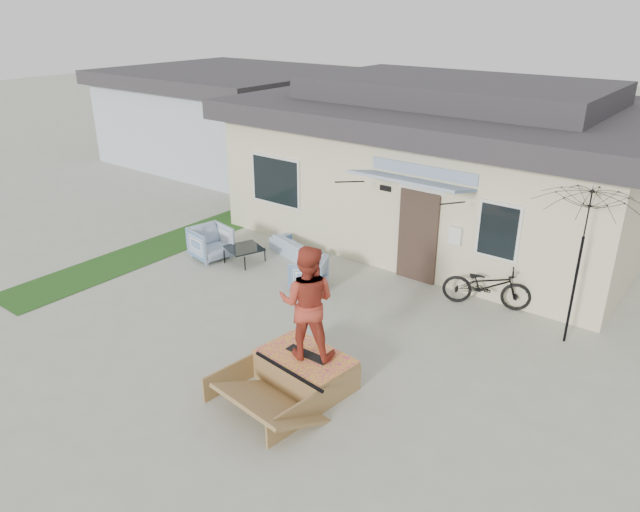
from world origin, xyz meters
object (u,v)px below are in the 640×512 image
Objects in this scene: coffee_table at (245,255)px; patio_umbrella at (580,255)px; loveseat at (295,244)px; armchair_right at (308,271)px; skate_ramp at (306,369)px; armchair_left at (211,241)px; bicycle at (487,281)px; skateboard at (308,354)px; skater at (307,301)px.

patio_umbrella is (7.33, 1.01, 1.56)m from coffee_table.
coffee_table is 0.35× the size of patio_umbrella.
loveseat is 1.85m from armchair_right.
loveseat is 0.76× the size of skate_ramp.
armchair_left is 8.37m from patio_umbrella.
bicycle reaches higher than skateboard.
armchair_left is 6.64m from bicycle.
loveseat is at bearing -36.47° from armchair_left.
skater is (5.15, -2.60, 1.06)m from armchair_left.
patio_umbrella is (1.76, -0.42, 1.17)m from bicycle.
bicycle is at bearing -159.31° from loveseat.
bicycle is 4.62m from skater.
bicycle is 0.82× the size of patio_umbrella.
bicycle is (4.86, 0.35, 0.27)m from loveseat.
loveseat is 2.08m from armchair_left.
bicycle is 0.94× the size of skater.
coffee_table is at bearing 145.99° from skateboard.
skate_ramp is at bearing 56.90° from skater.
armchair_left is at bearing 153.24° from skateboard.
armchair_left reaches higher than loveseat.
armchair_left is 1.12× the size of skateboard.
loveseat reaches higher than skateboard.
armchair_left is 5.79m from skate_ramp.
skateboard is 0.98m from skater.
patio_umbrella is at bearing 78.43° from armchair_right.
coffee_table is at bearing 84.53° from bicycle.
armchair_left is at bearing 58.94° from loveseat.
bicycle reaches higher than armchair_left.
skate_ramp reaches higher than coffee_table.
coffee_table is 5.38m from skater.
armchair_left is 2.94m from armchair_right.
armchair_left is (-1.54, -1.40, 0.14)m from loveseat.
armchair_right is at bearing -167.66° from patio_umbrella.
skater is at bearing 14.58° from armchair_right.
bicycle is at bearing -132.48° from skater.
skate_ramp is at bearing 144.20° from bicycle.
skateboard is (0.01, 0.05, 0.28)m from skate_ramp.
skater is (4.32, -2.92, 1.32)m from coffee_table.
coffee_table is 5.24m from skate_ramp.
skateboard reaches higher than coffee_table.
armchair_left reaches higher than armchair_right.
loveseat is at bearing 132.12° from skateboard.
loveseat is at bearing 56.84° from coffee_table.
coffee_table is 0.43× the size of bicycle.
armchair_right is 0.35× the size of patio_umbrella.
skateboard is (5.15, -2.60, 0.08)m from armchair_left.
patio_umbrella reaches higher than armchair_right.
patio_umbrella is 1.15× the size of skater.
armchair_right is 3.81m from bicycle.
skate_ramp is 1.26m from skater.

